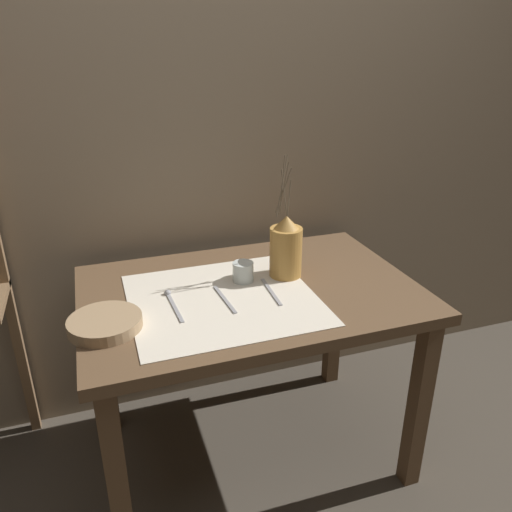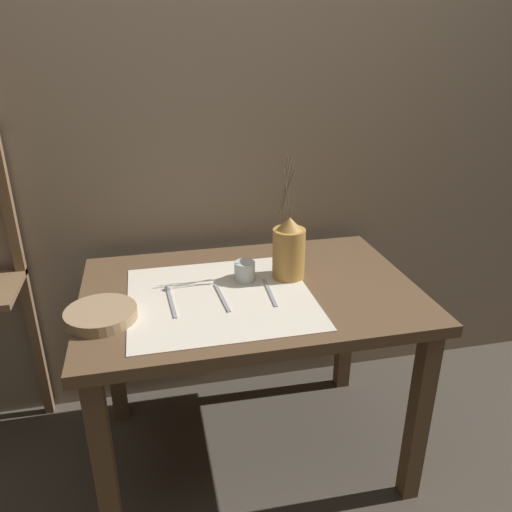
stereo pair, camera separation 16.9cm
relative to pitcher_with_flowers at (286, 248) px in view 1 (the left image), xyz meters
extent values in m
plane|color=#473F35|center=(-0.15, -0.06, -0.85)|extent=(12.00, 12.00, 0.00)
cube|color=gray|center=(-0.15, 0.44, 0.35)|extent=(7.00, 0.06, 2.40)
cube|color=brown|center=(-0.15, -0.06, -0.13)|extent=(1.15, 0.77, 0.04)
cube|color=brown|center=(-0.67, -0.38, -0.50)|extent=(0.06, 0.06, 0.70)
cube|color=brown|center=(0.36, -0.38, -0.50)|extent=(0.06, 0.06, 0.70)
cube|color=brown|center=(-0.67, 0.27, -0.50)|extent=(0.06, 0.06, 0.70)
cube|color=brown|center=(0.36, 0.27, -0.50)|extent=(0.06, 0.06, 0.70)
cube|color=brown|center=(-0.99, 0.37, -0.22)|extent=(0.04, 0.04, 1.26)
cube|color=beige|center=(-0.26, -0.10, -0.11)|extent=(0.61, 0.57, 0.00)
cylinder|color=#B7843D|center=(0.00, 0.00, -0.02)|extent=(0.12, 0.12, 0.18)
cone|color=#B7843D|center=(0.00, 0.00, 0.10)|extent=(0.09, 0.09, 0.05)
cylinder|color=brown|center=(0.01, 0.00, 0.19)|extent=(0.02, 0.01, 0.13)
cylinder|color=brown|center=(-0.01, 0.02, 0.22)|extent=(0.04, 0.01, 0.18)
cylinder|color=brown|center=(-0.02, -0.01, 0.21)|extent=(0.03, 0.02, 0.17)
cylinder|color=brown|center=(-0.02, 0.00, 0.23)|extent=(0.05, 0.03, 0.21)
cylinder|color=brown|center=(-0.01, 0.01, 0.23)|extent=(0.00, 0.03, 0.21)
cylinder|color=brown|center=(-0.01, 0.01, 0.21)|extent=(0.04, 0.04, 0.17)
cylinder|color=#9E7F5B|center=(-0.65, -0.17, -0.09)|extent=(0.22, 0.22, 0.04)
cylinder|color=silver|center=(-0.16, 0.00, -0.07)|extent=(0.07, 0.07, 0.07)
cube|color=#939399|center=(-0.43, -0.11, -0.10)|extent=(0.02, 0.20, 0.00)
sphere|color=#939399|center=(-0.43, -0.01, -0.10)|extent=(0.02, 0.02, 0.02)
cube|color=#939399|center=(-0.26, -0.11, -0.10)|extent=(0.03, 0.20, 0.00)
cube|color=#939399|center=(-0.10, -0.11, -0.10)|extent=(0.02, 0.20, 0.00)
camera|label=1|loc=(-0.64, -1.52, 0.69)|focal=35.00mm
camera|label=2|loc=(-0.47, -1.57, 0.69)|focal=35.00mm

